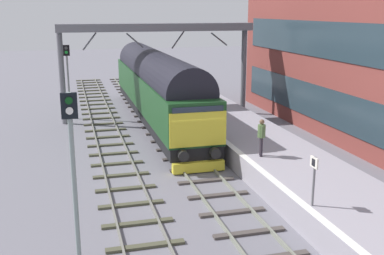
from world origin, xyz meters
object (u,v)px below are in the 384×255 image
object	(u,v)px
signal_post_mid	(68,74)
waiting_passenger	(261,134)
signal_post_near	(73,162)
platform_number_sign	(314,173)
diesel_locomotive	(156,85)

from	to	relation	value
signal_post_mid	waiting_passenger	world-z (taller)	signal_post_mid
signal_post_near	platform_number_sign	xyz separation A→B (m)	(7.49, -0.05, -1.00)
signal_post_near	waiting_passenger	xyz separation A→B (m)	(7.99, 5.36, -1.14)
signal_post_mid	waiting_passenger	bearing A→B (deg)	-60.38
signal_post_near	waiting_passenger	bearing A→B (deg)	33.85
signal_post_mid	diesel_locomotive	bearing A→B (deg)	-25.82
diesel_locomotive	platform_number_sign	bearing A→B (deg)	-83.31
platform_number_sign	signal_post_mid	bearing A→B (deg)	111.04
signal_post_mid	platform_number_sign	world-z (taller)	signal_post_mid
diesel_locomotive	waiting_passenger	distance (m)	11.66
signal_post_near	diesel_locomotive	bearing A→B (deg)	71.76
platform_number_sign	waiting_passenger	distance (m)	5.43
diesel_locomotive	signal_post_near	world-z (taller)	signal_post_near
signal_post_near	platform_number_sign	size ratio (longest dim) A/B	3.07
signal_post_mid	waiting_passenger	size ratio (longest dim) A/B	3.05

